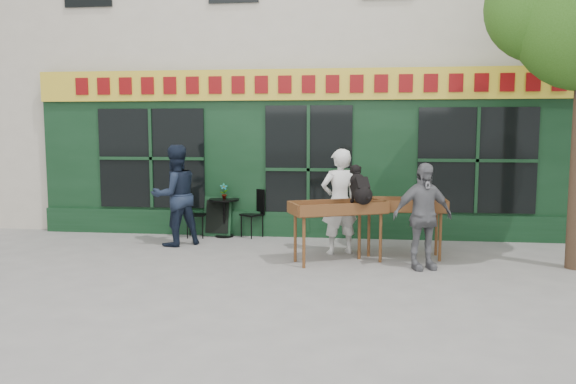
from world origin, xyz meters
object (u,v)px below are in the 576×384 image
at_px(man_right, 423,216).
at_px(bistro_table, 224,210).
at_px(dog, 360,183).
at_px(woman, 339,202).
at_px(man_left, 175,195).
at_px(book_cart_center, 338,212).
at_px(book_cart_right, 399,209).

relative_size(man_right, bistro_table, 2.15).
height_order(dog, bistro_table, dog).
distance_m(woman, man_left, 3.03).
bearing_deg(woman, man_left, -29.97).
bearing_deg(book_cart_center, bistro_table, 117.19).
xyz_separation_m(dog, woman, (-0.35, 0.70, -0.39)).
bearing_deg(man_right, book_cart_right, 91.87).
xyz_separation_m(book_cart_center, man_left, (-3.02, 0.97, 0.11)).
height_order(dog, woman, woman).
distance_m(book_cart_center, man_right, 1.33).
bearing_deg(book_cart_right, man_left, 172.96).
xyz_separation_m(dog, man_right, (0.95, -0.23, -0.47)).
xyz_separation_m(book_cart_right, man_right, (0.30, -0.75, -0.00)).
height_order(bistro_table, man_left, man_left).
distance_m(book_cart_right, man_left, 4.05).
xyz_separation_m(bistro_table, man_left, (-0.70, -0.90, 0.39)).
relative_size(dog, woman, 0.33).
xyz_separation_m(man_right, man_left, (-4.31, 1.25, 0.11)).
relative_size(dog, book_cart_right, 0.40).
distance_m(book_cart_center, man_left, 3.17).
xyz_separation_m(book_cart_center, dog, (0.35, -0.05, 0.47)).
height_order(book_cart_center, man_left, man_left).
height_order(book_cart_right, man_right, man_right).
xyz_separation_m(book_cart_center, bistro_table, (-2.32, 1.87, -0.28)).
xyz_separation_m(book_cart_right, bistro_table, (-3.31, 1.40, -0.28)).
xyz_separation_m(dog, man_left, (-3.37, 1.02, -0.36)).
bearing_deg(man_left, man_right, 121.31).
xyz_separation_m(woman, bistro_table, (-2.32, 1.22, -0.36)).
bearing_deg(man_right, book_cart_center, 147.96).
bearing_deg(woman, man_right, 120.53).
height_order(book_cart_center, dog, dog).
bearing_deg(woman, bistro_table, -51.68).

